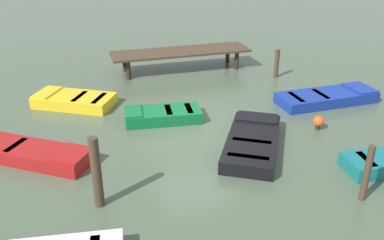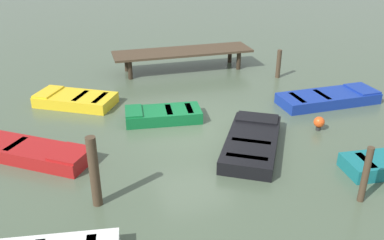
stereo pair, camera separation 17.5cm
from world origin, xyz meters
The scene contains 11 objects.
ground_plane centered at (0.00, 0.00, 0.00)m, with size 80.00×80.00×0.00m, color #475642.
dock_segment centered at (1.71, 6.12, 0.85)m, with size 6.54×2.08×0.95m.
rowboat_blue centered at (5.71, 0.40, 0.22)m, with size 3.90×1.51×0.46m.
rowboat_black centered at (1.30, -1.82, 0.22)m, with size 3.17×3.70×0.46m.
rowboat_red centered at (-5.18, -0.12, 0.22)m, with size 3.86×3.39×0.46m.
rowboat_yellow centered at (-3.49, 3.48, 0.22)m, with size 3.21×2.78×0.46m.
rowboat_green centered at (-0.72, 1.03, 0.22)m, with size 2.77×1.58×0.46m.
mooring_piling_far_right centered at (5.40, 3.69, 0.64)m, with size 0.20×0.20×1.27m, color #423323.
mooring_piling_near_right centered at (2.61, -5.10, 0.75)m, with size 0.16×0.16×1.50m, color #423323.
mooring_piling_mid_right centered at (-3.53, -3.09, 0.92)m, with size 0.24×0.24×1.84m, color #423323.
marker_buoy centered at (3.96, -1.44, 0.29)m, with size 0.36×0.36×0.48m.
Camera 1 is at (-4.23, -11.47, 6.10)m, focal length 38.17 mm.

